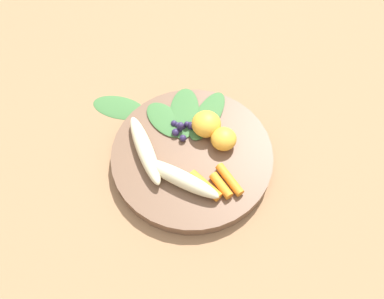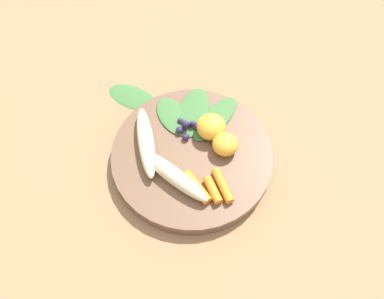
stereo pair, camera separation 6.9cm
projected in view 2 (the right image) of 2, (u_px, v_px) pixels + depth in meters
ground_plane at (192, 159)px, 0.72m from camera, size 2.40×2.40×0.00m
bowl at (192, 156)px, 0.71m from camera, size 0.29×0.29×0.03m
banana_peeled_left at (173, 175)px, 0.66m from camera, size 0.12×0.13×0.03m
banana_peeled_right at (146, 142)px, 0.70m from camera, size 0.04×0.15×0.03m
orange_segment_near at (211, 127)px, 0.71m from camera, size 0.05×0.05×0.04m
orange_segment_far at (226, 147)px, 0.69m from camera, size 0.05×0.05×0.03m
carrot_front at (199, 187)px, 0.66m from camera, size 0.05×0.06×0.02m
carrot_mid_left at (213, 190)px, 0.65m from camera, size 0.03×0.05×0.02m
carrot_mid_right at (223, 185)px, 0.66m from camera, size 0.03×0.06×0.01m
blueberry_pile at (187, 127)px, 0.72m from camera, size 0.05×0.05×0.02m
coconut_shred_patch at (188, 114)px, 0.74m from camera, size 0.04×0.04×0.00m
kale_leaf_left at (215, 119)px, 0.74m from camera, size 0.12×0.12×0.00m
kale_leaf_right at (193, 112)px, 0.74m from camera, size 0.09×0.13×0.00m
kale_leaf_rear at (173, 116)px, 0.74m from camera, size 0.08×0.11×0.00m
kale_leaf_stray at (133, 97)px, 0.79m from camera, size 0.12×0.11×0.01m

